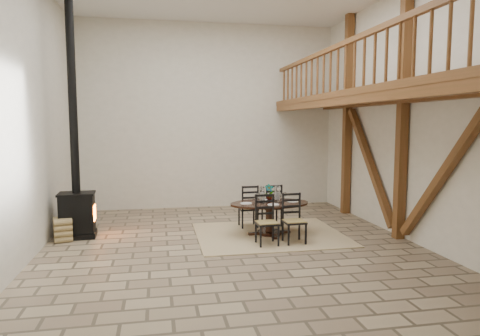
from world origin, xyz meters
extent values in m
plane|color=#998666|center=(0.00, 0.00, 0.00)|extent=(8.00, 8.00, 0.00)
cube|color=silver|center=(0.00, 4.00, 2.50)|extent=(7.00, 0.02, 5.00)
cube|color=silver|center=(0.00, -4.00, 2.50)|extent=(7.00, 0.02, 5.00)
cube|color=silver|center=(-3.50, 0.00, 2.50)|extent=(0.02, 8.00, 5.00)
cube|color=silver|center=(3.50, 0.00, 2.50)|extent=(0.02, 8.00, 5.00)
cube|color=brown|center=(3.38, 0.00, 2.50)|extent=(0.18, 0.18, 5.00)
cube|color=brown|center=(3.38, 2.50, 2.50)|extent=(0.18, 0.18, 5.00)
cube|color=brown|center=(3.38, -1.25, 1.40)|extent=(0.14, 2.16, 2.54)
cube|color=brown|center=(3.38, 1.25, 1.40)|extent=(0.14, 2.16, 2.54)
cube|color=brown|center=(3.38, 0.00, 2.80)|extent=(0.20, 7.80, 0.20)
cube|color=brown|center=(2.70, 0.00, 2.85)|extent=(1.60, 7.80, 0.12)
cube|color=brown|center=(2.00, 0.00, 2.75)|extent=(0.18, 7.80, 0.22)
cube|color=brown|center=(2.00, 0.00, 3.75)|extent=(0.09, 7.60, 0.09)
cube|color=brown|center=(2.00, 0.00, 3.33)|extent=(0.06, 7.60, 0.86)
cube|color=tan|center=(0.89, 0.74, 0.01)|extent=(3.00, 2.50, 0.02)
ellipsoid|color=black|center=(0.89, 0.74, 0.66)|extent=(1.69, 1.06, 0.04)
cylinder|color=black|center=(0.89, 0.74, 0.32)|extent=(0.16, 0.16, 0.60)
cylinder|color=black|center=(0.89, 0.74, 0.05)|extent=(0.51, 0.51, 0.06)
cube|color=#A8964D|center=(0.65, 0.00, 0.44)|extent=(0.41, 0.40, 0.04)
cube|color=black|center=(0.65, 0.00, 0.21)|extent=(0.40, 0.40, 0.42)
cube|color=black|center=(0.64, 0.17, 0.69)|extent=(0.35, 0.05, 0.54)
cube|color=#A8964D|center=(1.19, 0.02, 0.44)|extent=(0.41, 0.40, 0.04)
cube|color=black|center=(1.19, 0.02, 0.21)|extent=(0.40, 0.40, 0.42)
cube|color=black|center=(1.19, 0.19, 0.69)|extent=(0.35, 0.05, 0.54)
cube|color=#A8964D|center=(0.59, 1.45, 0.44)|extent=(0.41, 0.40, 0.04)
cube|color=black|center=(0.59, 1.45, 0.21)|extent=(0.40, 0.40, 0.42)
cube|color=black|center=(0.60, 1.28, 0.69)|extent=(0.35, 0.05, 0.54)
cube|color=#A8964D|center=(1.14, 1.47, 0.44)|extent=(0.41, 0.40, 0.04)
cube|color=black|center=(1.14, 1.47, 0.21)|extent=(0.40, 0.40, 0.42)
cube|color=black|center=(1.14, 1.30, 0.69)|extent=(0.35, 0.05, 0.54)
cube|color=white|center=(0.89, 0.74, 0.69)|extent=(1.29, 0.68, 0.01)
cube|color=white|center=(0.89, 0.74, 0.77)|extent=(0.83, 0.30, 0.18)
cylinder|color=white|center=(0.73, 0.73, 0.85)|extent=(0.12, 0.12, 0.34)
cylinder|color=white|center=(1.06, 0.74, 0.85)|extent=(0.12, 0.12, 0.34)
cylinder|color=silver|center=(0.73, 0.73, 0.76)|extent=(0.06, 0.06, 0.16)
cylinder|color=silver|center=(1.06, 0.74, 0.76)|extent=(0.06, 0.06, 0.16)
imported|color=#4C723F|center=(0.89, 0.78, 0.87)|extent=(0.21, 0.14, 0.38)
cube|color=black|center=(-2.99, 1.29, 0.05)|extent=(0.73, 0.58, 0.11)
cube|color=black|center=(-2.99, 1.29, 0.49)|extent=(0.68, 0.52, 0.77)
cube|color=#FF590C|center=(-2.65, 1.31, 0.49)|extent=(0.03, 0.31, 0.31)
cube|color=black|center=(-2.99, 1.29, 0.90)|extent=(0.72, 0.57, 0.04)
cylinder|color=black|center=(-2.99, 1.29, 2.96)|extent=(0.16, 0.16, 4.08)
cylinder|color=brown|center=(-3.17, 1.84, 0.15)|extent=(0.46, 0.46, 0.30)
cube|color=tan|center=(-3.17, 1.84, 0.33)|extent=(0.25, 0.25, 0.09)
cube|color=tan|center=(-3.23, 1.07, 0.23)|extent=(0.44, 0.52, 0.45)
camera|label=1|loc=(-1.35, -7.69, 2.31)|focal=32.00mm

